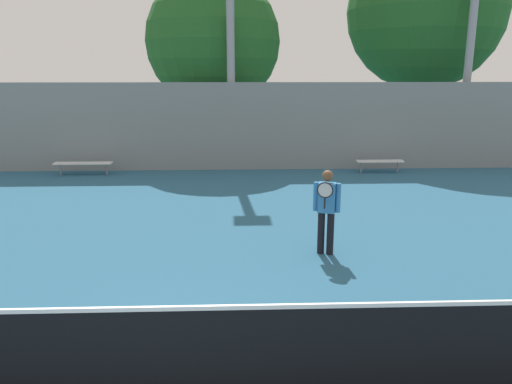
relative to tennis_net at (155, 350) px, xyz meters
The scene contains 9 objects.
tennis_net is the anchor object (origin of this frame).
tennis_player 5.11m from the tennis_net, 58.22° to the left, with size 0.51×0.48×1.71m.
bench_courtside_near 13.07m from the tennis_net, 109.84° to the left, with size 1.99×0.40×0.43m.
bench_courtside_far 13.69m from the tennis_net, 63.90° to the left, with size 1.65×0.40×0.43m.
light_pole_near_left 17.54m from the tennis_net, 55.22° to the left, with size 0.90×0.60×10.03m.
light_pole_far_right 14.04m from the tennis_net, 86.81° to the left, with size 0.90×0.60×8.58m.
back_fence 13.08m from the tennis_net, 90.00° to the left, with size 27.22×0.06×3.15m.
tree_green_tall 16.71m from the tennis_net, 90.00° to the left, with size 5.46×5.46×7.44m.
tree_dark_dense 20.58m from the tennis_net, 62.43° to the left, with size 6.76×6.76×9.44m.
Camera 1 is at (0.94, -5.03, 3.61)m, focal length 35.00 mm.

